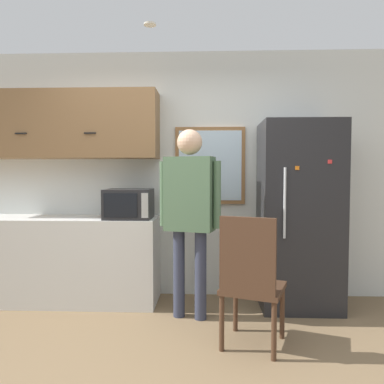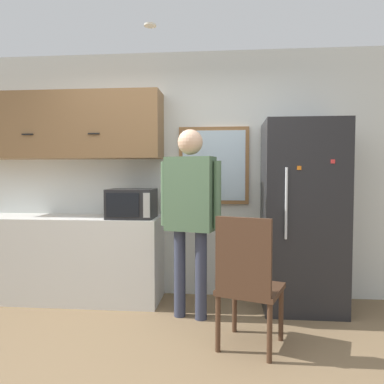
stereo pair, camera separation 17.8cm
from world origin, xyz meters
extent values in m
plane|color=#7F6647|center=(0.00, 0.00, 0.00)|extent=(16.00, 16.00, 0.00)
cube|color=silver|center=(0.00, 1.78, 1.35)|extent=(6.00, 0.06, 2.70)
cube|color=silver|center=(-1.18, 1.46, 0.45)|extent=(2.04, 0.58, 0.90)
cube|color=olive|center=(-1.18, 1.56, 1.88)|extent=(2.04, 0.38, 0.71)
cube|color=black|center=(-1.54, 1.36, 1.77)|extent=(0.12, 0.01, 0.01)
cube|color=black|center=(-0.82, 1.36, 1.77)|extent=(0.12, 0.01, 0.01)
cube|color=#232326|center=(-0.43, 1.39, 1.05)|extent=(0.47, 0.39, 0.30)
cube|color=black|center=(-0.48, 1.19, 1.05)|extent=(0.33, 0.01, 0.24)
cube|color=#B2B2B2|center=(-0.24, 1.19, 1.05)|extent=(0.07, 0.01, 0.24)
cylinder|color=#33384C|center=(0.10, 1.09, 0.42)|extent=(0.11, 0.11, 0.83)
cylinder|color=#33384C|center=(0.31, 1.03, 0.42)|extent=(0.11, 0.11, 0.83)
cube|color=#4C6B4C|center=(0.21, 1.06, 1.18)|extent=(0.49, 0.33, 0.69)
sphere|color=#D8AD8C|center=(0.21, 1.06, 1.65)|extent=(0.24, 0.24, 0.24)
cylinder|color=#4C6B4C|center=(-0.05, 1.13, 1.17)|extent=(0.07, 0.07, 0.61)
cylinder|color=#4C6B4C|center=(0.46, 0.99, 1.17)|extent=(0.07, 0.07, 0.61)
cube|color=#232326|center=(1.30, 1.41, 0.94)|extent=(0.78, 0.65, 1.88)
cylinder|color=silver|center=(1.09, 1.07, 1.09)|extent=(0.02, 0.02, 0.66)
cube|color=red|center=(1.50, 1.09, 1.47)|extent=(0.04, 0.01, 0.04)
cube|color=orange|center=(1.20, 1.09, 1.42)|extent=(0.04, 0.01, 0.04)
cube|color=#472D1E|center=(0.74, 0.53, 0.46)|extent=(0.58, 0.58, 0.04)
cylinder|color=#472D1E|center=(0.99, 0.65, 0.22)|extent=(0.04, 0.04, 0.44)
cylinder|color=#472D1E|center=(0.62, 0.78, 0.22)|extent=(0.04, 0.04, 0.44)
cylinder|color=#472D1E|center=(0.86, 0.27, 0.22)|extent=(0.04, 0.04, 0.44)
cylinder|color=#472D1E|center=(0.48, 0.41, 0.22)|extent=(0.04, 0.04, 0.44)
cube|color=#472D1E|center=(0.67, 0.33, 0.76)|extent=(0.41, 0.18, 0.57)
cube|color=olive|center=(0.40, 1.74, 1.45)|extent=(0.77, 0.04, 0.85)
cube|color=silver|center=(0.40, 1.72, 1.45)|extent=(0.69, 0.01, 0.77)
cylinder|color=white|center=(-0.14, 0.94, 2.68)|extent=(0.11, 0.11, 0.01)
camera|label=1|loc=(0.37, -2.41, 1.37)|focal=35.00mm
camera|label=2|loc=(0.55, -2.40, 1.37)|focal=35.00mm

